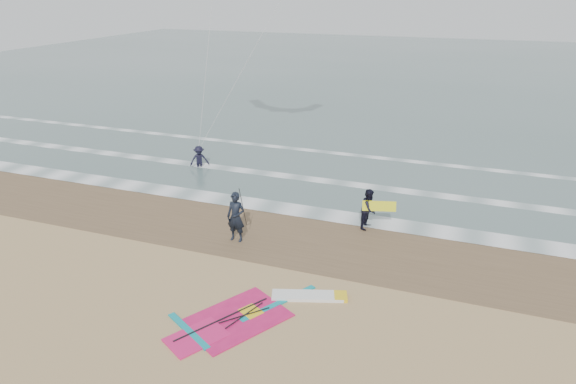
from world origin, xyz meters
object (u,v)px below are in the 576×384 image
(person_walking, at_px, (369,209))
(person_wading, at_px, (199,154))
(person_standing, at_px, (236,217))
(windsurf_rig, at_px, (257,313))

(person_walking, height_order, person_wading, person_walking)
(person_standing, bearing_deg, person_wading, 128.69)
(person_standing, height_order, person_walking, person_standing)
(windsurf_rig, relative_size, person_walking, 2.92)
(windsurf_rig, distance_m, person_walking, 7.12)
(person_walking, bearing_deg, person_wading, 80.19)
(person_walking, bearing_deg, windsurf_rig, 177.29)
(windsurf_rig, xyz_separation_m, person_walking, (1.87, 6.82, 0.79))
(person_standing, relative_size, person_walking, 1.19)
(person_standing, distance_m, person_walking, 5.25)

